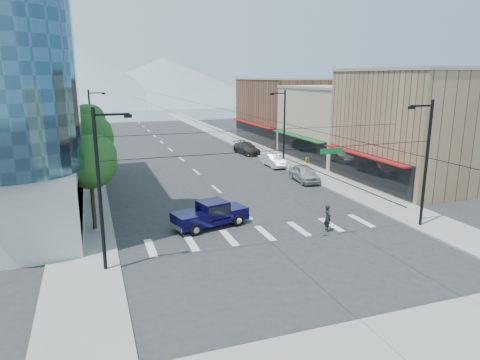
{
  "coord_description": "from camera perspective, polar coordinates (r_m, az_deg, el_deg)",
  "views": [
    {
      "loc": [
        -11.06,
        -24.05,
        10.51
      ],
      "look_at": [
        -0.76,
        5.07,
        3.0
      ],
      "focal_mm": 32.0,
      "sensor_mm": 36.0,
      "label": 1
    }
  ],
  "objects": [
    {
      "name": "tree_midfar",
      "position": [
        44.49,
        -19.44,
        5.77
      ],
      "size": [
        3.65,
        3.64,
        6.71
      ],
      "color": "black",
      "rests_on": "ground"
    },
    {
      "name": "shop_mid",
      "position": [
        57.53,
        13.44,
        7.3
      ],
      "size": [
        12.0,
        14.0,
        9.0
      ],
      "primitive_type": "cube",
      "color": "tan",
      "rests_on": "ground"
    },
    {
      "name": "clock_tower",
      "position": [
        86.22,
        -23.7,
        12.64
      ],
      "size": [
        4.8,
        4.8,
        20.4
      ],
      "color": "#8C6B4C",
      "rests_on": "ground"
    },
    {
      "name": "sidewalk_right",
      "position": [
        68.87,
        0.32,
        4.95
      ],
      "size": [
        4.0,
        120.0,
        0.15
      ],
      "primitive_type": "cube",
      "color": "gray",
      "rests_on": "ground"
    },
    {
      "name": "lamp_pole_nw",
      "position": [
        54.34,
        -19.11,
        7.04
      ],
      "size": [
        2.0,
        0.25,
        9.0
      ],
      "color": "black",
      "rests_on": "ground"
    },
    {
      "name": "sidewalk_left",
      "position": [
        64.9,
        -20.08,
        3.58
      ],
      "size": [
        4.0,
        120.0,
        0.15
      ],
      "primitive_type": "cube",
      "color": "gray",
      "rests_on": "ground"
    },
    {
      "name": "mountain_left",
      "position": [
        174.09,
        -21.34,
        12.92
      ],
      "size": [
        80.0,
        80.0,
        22.0
      ],
      "primitive_type": "cone",
      "color": "gray",
      "rests_on": "ground"
    },
    {
      "name": "ground",
      "position": [
        28.48,
        4.9,
        -8.04
      ],
      "size": [
        160.0,
        160.0,
        0.0
      ],
      "primitive_type": "plane",
      "color": "#28282B",
      "rests_on": "ground"
    },
    {
      "name": "parked_car_mid",
      "position": [
        51.14,
        4.49,
        2.62
      ],
      "size": [
        1.6,
        4.56,
        1.5
      ],
      "primitive_type": "imported",
      "rotation": [
        0.0,
        0.0,
        -0.0
      ],
      "color": "white",
      "rests_on": "ground"
    },
    {
      "name": "parked_car_far",
      "position": [
        59.59,
        0.88,
        4.27
      ],
      "size": [
        2.72,
        5.61,
        1.57
      ],
      "primitive_type": "imported",
      "rotation": [
        0.0,
        0.0,
        0.1
      ],
      "color": "#323234",
      "rests_on": "ground"
    },
    {
      "name": "parked_car_near",
      "position": [
        44.26,
        8.58,
        0.89
      ],
      "size": [
        2.46,
        5.12,
        1.69
      ],
      "primitive_type": "imported",
      "rotation": [
        0.0,
        0.0,
        -0.1
      ],
      "color": "#B4B4B9",
      "rests_on": "ground"
    },
    {
      "name": "tree_far",
      "position": [
        51.38,
        -19.57,
        7.39
      ],
      "size": [
        4.09,
        4.09,
        7.52
      ],
      "color": "black",
      "rests_on": "ground"
    },
    {
      "name": "sidewalk_cross",
      "position": [
        19.4,
        20.56,
        -19.84
      ],
      "size": [
        28.0,
        4.0,
        0.15
      ],
      "primitive_type": "cube",
      "color": "gray",
      "rests_on": "ground"
    },
    {
      "name": "shop_far",
      "position": [
        71.4,
        6.46,
        9.15
      ],
      "size": [
        12.0,
        18.0,
        10.0
      ],
      "primitive_type": "cube",
      "color": "brown",
      "rests_on": "ground"
    },
    {
      "name": "shop_near",
      "position": [
        46.36,
        22.9,
        6.39
      ],
      "size": [
        12.0,
        14.0,
        11.0
      ],
      "primitive_type": "cube",
      "color": "#8C6B4C",
      "rests_on": "ground"
    },
    {
      "name": "pickup_truck",
      "position": [
        30.59,
        -3.99,
        -4.52
      ],
      "size": [
        5.84,
        3.27,
        1.88
      ],
      "rotation": [
        0.0,
        0.0,
        0.25
      ],
      "color": "black",
      "rests_on": "ground"
    },
    {
      "name": "signal_rig",
      "position": [
        26.31,
        6.38,
        0.7
      ],
      "size": [
        21.8,
        0.2,
        9.0
      ],
      "color": "black",
      "rests_on": "ground"
    },
    {
      "name": "tree_near",
      "position": [
        30.65,
        -19.19,
        2.53
      ],
      "size": [
        3.65,
        3.64,
        6.71
      ],
      "color": "black",
      "rests_on": "ground"
    },
    {
      "name": "pedestrian",
      "position": [
        30.35,
        11.6,
        -4.98
      ],
      "size": [
        0.55,
        0.75,
        1.91
      ],
      "primitive_type": "imported",
      "rotation": [
        0.0,
        0.0,
        1.43
      ],
      "color": "black",
      "rests_on": "ground"
    },
    {
      "name": "lamp_pole_ne",
      "position": [
        51.22,
        5.79,
        7.35
      ],
      "size": [
        2.0,
        0.25,
        9.0
      ],
      "color": "black",
      "rests_on": "ground"
    },
    {
      "name": "mountain_right",
      "position": [
        186.66,
        -10.16,
        12.99
      ],
      "size": [
        90.0,
        90.0,
        18.0
      ],
      "primitive_type": "cone",
      "color": "gray",
      "rests_on": "ground"
    },
    {
      "name": "tree_midnear",
      "position": [
        37.47,
        -19.41,
        5.35
      ],
      "size": [
        4.09,
        4.09,
        7.52
      ],
      "color": "black",
      "rests_on": "ground"
    }
  ]
}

